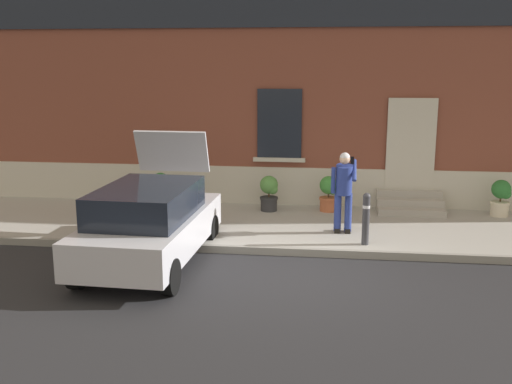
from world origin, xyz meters
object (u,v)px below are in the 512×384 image
at_px(planter_charcoal, 269,192).
at_px(planter_cream, 501,197).
at_px(planter_olive, 161,189).
at_px(planter_terracotta, 329,193).
at_px(bollard_near_person, 366,217).
at_px(person_on_phone, 344,187).
at_px(hatchback_car_silver, 150,222).

distance_m(planter_charcoal, planter_cream, 5.43).
bearing_deg(planter_olive, planter_terracotta, 0.92).
relative_size(planter_olive, planter_charcoal, 1.00).
bearing_deg(bollard_near_person, planter_terracotta, 105.44).
height_order(planter_charcoal, planter_cream, same).
bearing_deg(planter_charcoal, person_on_phone, -45.98).
xyz_separation_m(planter_charcoal, planter_cream, (5.43, 0.16, 0.00)).
xyz_separation_m(planter_terracotta, planter_cream, (3.99, 0.03, 0.00)).
height_order(hatchback_car_silver, planter_terracotta, hatchback_car_silver).
height_order(person_on_phone, planter_charcoal, person_on_phone).
relative_size(planter_olive, planter_cream, 1.00).
xyz_separation_m(hatchback_car_silver, planter_charcoal, (1.82, 3.75, -0.19)).
distance_m(planter_terracotta, planter_cream, 3.99).
distance_m(person_on_phone, planter_olive, 4.85).
relative_size(bollard_near_person, person_on_phone, 0.60).
bearing_deg(person_on_phone, planter_cream, 26.97).
bearing_deg(planter_olive, planter_charcoal, -1.41).
distance_m(hatchback_car_silver, bollard_near_person, 4.17).
bearing_deg(person_on_phone, bollard_near_person, -60.03).
relative_size(bollard_near_person, planter_cream, 1.22).
relative_size(hatchback_car_silver, planter_terracotta, 4.80).
height_order(hatchback_car_silver, person_on_phone, hatchback_car_silver).
bearing_deg(bollard_near_person, planter_cream, 39.33).
distance_m(bollard_near_person, planter_charcoal, 3.32).
bearing_deg(planter_charcoal, bollard_near_person, -49.29).
distance_m(planter_olive, planter_charcoal, 2.71).
xyz_separation_m(bollard_near_person, planter_charcoal, (-2.16, 2.51, -0.11)).
height_order(bollard_near_person, planter_terracotta, bollard_near_person).
bearing_deg(planter_olive, person_on_phone, -22.70).
bearing_deg(hatchback_car_silver, planter_olive, 103.22).
bearing_deg(planter_terracotta, person_on_phone, -81.14).
relative_size(bollard_near_person, planter_charcoal, 1.22).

